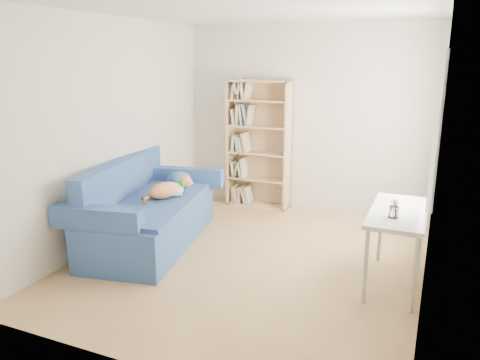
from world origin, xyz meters
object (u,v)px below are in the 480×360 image
at_px(sofa, 148,213).
at_px(pen_cup, 394,211).
at_px(desk, 398,219).
at_px(bookshelf, 258,150).

relative_size(sofa, pen_cup, 12.38).
bearing_deg(desk, pen_cup, -96.85).
xyz_separation_m(bookshelf, pen_cup, (2.08, -2.03, -0.03)).
bearing_deg(sofa, pen_cup, -14.48).
xyz_separation_m(bookshelf, desk, (2.11, -1.80, -0.18)).
distance_m(bookshelf, pen_cup, 2.91).
bearing_deg(sofa, desk, -9.68).
xyz_separation_m(sofa, pen_cup, (2.75, -0.17, 0.45)).
distance_m(sofa, pen_cup, 2.79).
distance_m(bookshelf, desk, 2.78).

